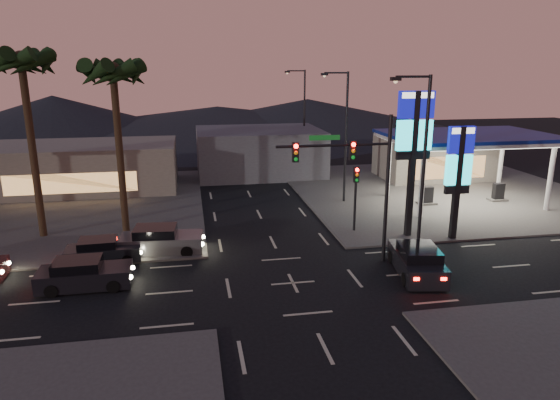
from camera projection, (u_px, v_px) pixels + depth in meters
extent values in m
plane|color=black|center=(293.00, 283.00, 24.70)|extent=(140.00, 140.00, 0.00)
cube|color=#47443F|center=(438.00, 191.00, 42.65)|extent=(24.00, 24.00, 0.12)
cube|color=#47443F|center=(39.00, 209.00, 37.10)|extent=(24.00, 24.00, 0.12)
cylinder|color=silver|center=(422.00, 184.00, 34.50)|extent=(0.36, 0.36, 5.00)
cylinder|color=silver|center=(550.00, 178.00, 36.24)|extent=(0.36, 0.36, 5.00)
cylinder|color=silver|center=(389.00, 167.00, 40.20)|extent=(0.36, 0.36, 5.00)
cylinder|color=silver|center=(501.00, 163.00, 41.93)|extent=(0.36, 0.36, 5.00)
cube|color=silver|center=(469.00, 137.00, 37.51)|extent=(12.00, 8.00, 0.50)
cube|color=white|center=(468.00, 141.00, 37.59)|extent=(11.60, 7.60, 0.06)
cube|color=navy|center=(469.00, 135.00, 37.47)|extent=(12.20, 8.20, 0.25)
cube|color=black|center=(427.00, 195.00, 38.14)|extent=(0.80, 0.50, 1.40)
cube|color=black|center=(498.00, 192.00, 39.18)|extent=(0.80, 0.50, 1.40)
cube|color=#726B5B|center=(434.00, 157.00, 47.24)|extent=(10.00, 6.00, 4.00)
cube|color=black|center=(412.00, 166.00, 30.22)|extent=(0.35, 0.35, 9.00)
cube|color=#0B0D82|center=(416.00, 105.00, 29.26)|extent=(2.20, 0.30, 1.60)
cube|color=white|center=(417.00, 95.00, 29.11)|extent=(1.98, 0.32, 0.35)
cube|color=#1AF4FF|center=(414.00, 135.00, 29.73)|extent=(2.20, 0.30, 1.80)
cube|color=black|center=(413.00, 155.00, 30.04)|extent=(2.09, 0.28, 0.50)
cube|color=black|center=(457.00, 185.00, 29.97)|extent=(0.35, 0.35, 7.00)
cube|color=#0B0D82|center=(461.00, 140.00, 29.26)|extent=(1.60, 0.30, 1.60)
cube|color=white|center=(462.00, 130.00, 29.12)|extent=(1.44, 0.32, 0.35)
cube|color=#1AF4FF|center=(458.00, 170.00, 29.73)|extent=(1.60, 0.30, 1.80)
cube|color=black|center=(457.00, 189.00, 30.05)|extent=(1.52, 0.28, 0.50)
cylinder|color=black|center=(387.00, 190.00, 26.51)|extent=(0.20, 0.20, 8.00)
cylinder|color=black|center=(334.00, 145.00, 25.34)|extent=(6.00, 0.14, 0.14)
cube|color=#0C3F14|center=(325.00, 138.00, 25.14)|extent=(1.60, 0.05, 0.25)
cube|color=black|center=(352.00, 151.00, 25.59)|extent=(0.32, 0.25, 1.00)
sphere|color=#FF0C07|center=(354.00, 145.00, 25.36)|extent=(0.22, 0.22, 0.22)
sphere|color=orange|center=(353.00, 151.00, 25.44)|extent=(0.20, 0.20, 0.20)
sphere|color=#0CB226|center=(353.00, 157.00, 25.53)|extent=(0.20, 0.20, 0.20)
cube|color=black|center=(295.00, 152.00, 25.07)|extent=(0.32, 0.25, 1.00)
sphere|color=#FF0C07|center=(296.00, 146.00, 24.84)|extent=(0.22, 0.22, 0.22)
sphere|color=orange|center=(296.00, 153.00, 24.92)|extent=(0.20, 0.20, 0.20)
sphere|color=#0CB226|center=(296.00, 159.00, 25.01)|extent=(0.20, 0.20, 0.20)
cylinder|color=black|center=(355.00, 202.00, 31.78)|extent=(0.16, 0.16, 4.00)
cube|color=black|center=(356.00, 174.00, 31.31)|extent=(0.32, 0.25, 1.00)
sphere|color=#FF0C07|center=(357.00, 170.00, 31.08)|extent=(0.22, 0.22, 0.22)
sphere|color=orange|center=(357.00, 175.00, 31.17)|extent=(0.20, 0.20, 0.20)
sphere|color=#0CB226|center=(357.00, 180.00, 31.25)|extent=(0.20, 0.20, 0.20)
cylinder|color=black|center=(423.00, 175.00, 25.56)|extent=(0.18, 0.18, 10.00)
cylinder|color=black|center=(413.00, 77.00, 24.12)|extent=(1.80, 0.12, 0.12)
cube|color=black|center=(396.00, 79.00, 23.99)|extent=(0.50, 0.25, 0.18)
sphere|color=#FFCC8C|center=(396.00, 81.00, 24.02)|extent=(0.20, 0.20, 0.20)
cylinder|color=black|center=(346.00, 139.00, 37.90)|extent=(0.18, 0.18, 10.00)
cylinder|color=black|center=(336.00, 73.00, 36.47)|extent=(1.80, 0.12, 0.12)
cube|color=black|center=(324.00, 74.00, 36.34)|extent=(0.50, 0.25, 0.18)
sphere|color=#FFCC8C|center=(324.00, 76.00, 36.37)|extent=(0.20, 0.20, 0.20)
cylinder|color=black|center=(304.00, 120.00, 51.20)|extent=(0.18, 0.18, 10.00)
cylinder|color=black|center=(296.00, 71.00, 49.76)|extent=(1.80, 0.12, 0.12)
cube|color=black|center=(287.00, 72.00, 49.63)|extent=(0.50, 0.25, 0.18)
sphere|color=#FFCC8C|center=(287.00, 73.00, 49.66)|extent=(0.20, 0.20, 0.20)
cylinder|color=black|center=(120.00, 154.00, 30.83)|extent=(0.44, 0.44, 10.20)
sphere|color=black|center=(113.00, 69.00, 29.50)|extent=(0.90, 0.90, 0.90)
cone|color=black|center=(136.00, 74.00, 29.80)|extent=(0.90, 2.74, 1.91)
cone|color=black|center=(131.00, 74.00, 30.61)|extent=(2.57, 2.57, 1.91)
cone|color=black|center=(116.00, 74.00, 30.81)|extent=(2.74, 0.90, 1.91)
cone|color=black|center=(99.00, 74.00, 30.29)|extent=(2.57, 2.57, 1.91)
cone|color=black|center=(90.00, 75.00, 29.35)|extent=(0.90, 2.74, 1.91)
cone|color=black|center=(94.00, 75.00, 28.54)|extent=(2.57, 2.57, 1.91)
cone|color=black|center=(110.00, 75.00, 28.34)|extent=(2.74, 0.90, 1.91)
cone|color=black|center=(127.00, 75.00, 28.86)|extent=(2.57, 2.57, 1.91)
cylinder|color=black|center=(33.00, 152.00, 29.88)|extent=(0.44, 0.44, 10.80)
sphere|color=black|center=(21.00, 59.00, 28.47)|extent=(0.90, 0.90, 0.90)
cone|color=black|center=(45.00, 64.00, 28.78)|extent=(0.90, 2.74, 1.91)
cone|color=black|center=(43.00, 64.00, 29.58)|extent=(2.57, 2.57, 1.91)
cone|color=black|center=(28.00, 64.00, 29.78)|extent=(2.74, 0.90, 1.91)
cone|color=black|center=(9.00, 64.00, 29.26)|extent=(2.57, 2.57, 1.91)
cone|color=black|center=(14.00, 64.00, 27.32)|extent=(2.74, 0.90, 1.91)
cone|color=black|center=(34.00, 64.00, 27.84)|extent=(2.57, 2.57, 1.91)
cube|color=#726B5B|center=(81.00, 167.00, 42.64)|extent=(16.00, 8.00, 4.00)
cube|color=#4C4C51|center=(259.00, 152.00, 49.16)|extent=(12.00, 9.00, 4.40)
cone|color=black|center=(54.00, 115.00, 76.55)|extent=(40.00, 40.00, 6.00)
cone|color=black|center=(307.00, 114.00, 83.62)|extent=(50.00, 50.00, 5.00)
cone|color=black|center=(218.00, 119.00, 81.15)|extent=(60.00, 60.00, 4.00)
cube|color=black|center=(85.00, 277.00, 24.09)|extent=(4.34, 1.87, 0.88)
cube|color=black|center=(78.00, 266.00, 23.88)|extent=(2.18, 1.69, 0.64)
cylinder|color=black|center=(117.00, 272.00, 25.20)|extent=(0.63, 0.24, 0.63)
cylinder|color=black|center=(113.00, 286.00, 23.61)|extent=(0.63, 0.24, 0.63)
cylinder|color=black|center=(60.00, 277.00, 24.69)|extent=(0.63, 0.24, 0.63)
cylinder|color=black|center=(51.00, 291.00, 23.11)|extent=(0.63, 0.24, 0.63)
sphere|color=#FFF2BF|center=(133.00, 268.00, 25.03)|extent=(0.22, 0.22, 0.22)
sphere|color=#FFF2BF|center=(130.00, 277.00, 23.91)|extent=(0.22, 0.22, 0.22)
cube|color=#FF140A|center=(40.00, 273.00, 24.21)|extent=(0.08, 0.25, 0.14)
cube|color=#FF140A|center=(34.00, 283.00, 23.10)|extent=(0.08, 0.25, 0.14)
sphere|color=#FFF2BF|center=(9.00, 263.00, 25.63)|extent=(0.21, 0.21, 0.21)
sphere|color=#FFF2BF|center=(2.00, 272.00, 24.54)|extent=(0.21, 0.21, 0.21)
cube|color=#555658|center=(162.00, 243.00, 28.58)|extent=(4.78, 2.30, 0.95)
cube|color=black|center=(155.00, 233.00, 28.38)|extent=(2.45, 1.97, 0.69)
cylinder|color=black|center=(189.00, 241.00, 29.65)|extent=(0.69, 0.30, 0.67)
cylinder|color=black|center=(187.00, 252.00, 27.93)|extent=(0.69, 0.30, 0.67)
cylinder|color=black|center=(138.00, 243.00, 29.36)|extent=(0.69, 0.30, 0.67)
cylinder|color=black|center=(133.00, 254.00, 27.63)|extent=(0.69, 0.30, 0.67)
sphere|color=#FFF2BF|center=(203.00, 237.00, 29.40)|extent=(0.23, 0.23, 0.23)
sphere|color=#FFF2BF|center=(202.00, 244.00, 28.18)|extent=(0.23, 0.23, 0.23)
cube|color=#FF140A|center=(122.00, 238.00, 28.91)|extent=(0.10, 0.27, 0.15)
cube|color=#FF140A|center=(118.00, 246.00, 27.70)|extent=(0.10, 0.27, 0.15)
cube|color=black|center=(104.00, 253.00, 27.30)|extent=(4.01, 1.84, 0.81)
cube|color=black|center=(98.00, 244.00, 27.10)|extent=(2.04, 1.61, 0.58)
cylinder|color=black|center=(129.00, 250.00, 28.34)|extent=(0.58, 0.24, 0.57)
cylinder|color=black|center=(127.00, 260.00, 26.91)|extent=(0.58, 0.24, 0.57)
cylinder|color=black|center=(82.00, 254.00, 27.79)|extent=(0.58, 0.24, 0.57)
cylinder|color=black|center=(78.00, 264.00, 26.36)|extent=(0.58, 0.24, 0.57)
sphere|color=#FFF2BF|center=(141.00, 246.00, 28.21)|extent=(0.20, 0.20, 0.20)
sphere|color=#FFF2BF|center=(141.00, 252.00, 27.20)|extent=(0.20, 0.20, 0.20)
cube|color=#FF140A|center=(67.00, 250.00, 27.34)|extent=(0.08, 0.23, 0.13)
cube|color=#FF140A|center=(63.00, 257.00, 26.33)|extent=(0.08, 0.23, 0.13)
cube|color=black|center=(416.00, 263.00, 25.69)|extent=(2.76, 4.97, 0.96)
cube|color=black|center=(419.00, 254.00, 25.21)|extent=(2.19, 2.63, 0.69)
cylinder|color=black|center=(392.00, 257.00, 27.19)|extent=(0.37, 0.72, 0.68)
cylinder|color=black|center=(425.00, 257.00, 27.20)|extent=(0.37, 0.72, 0.68)
cylinder|color=black|center=(406.00, 279.00, 24.30)|extent=(0.37, 0.72, 0.68)
cylinder|color=black|center=(443.00, 279.00, 24.32)|extent=(0.37, 0.72, 0.68)
cube|color=#FF140A|center=(416.00, 279.00, 23.38)|extent=(0.28, 0.13, 0.15)
cube|color=#FF140A|center=(444.00, 279.00, 23.38)|extent=(0.28, 0.13, 0.15)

